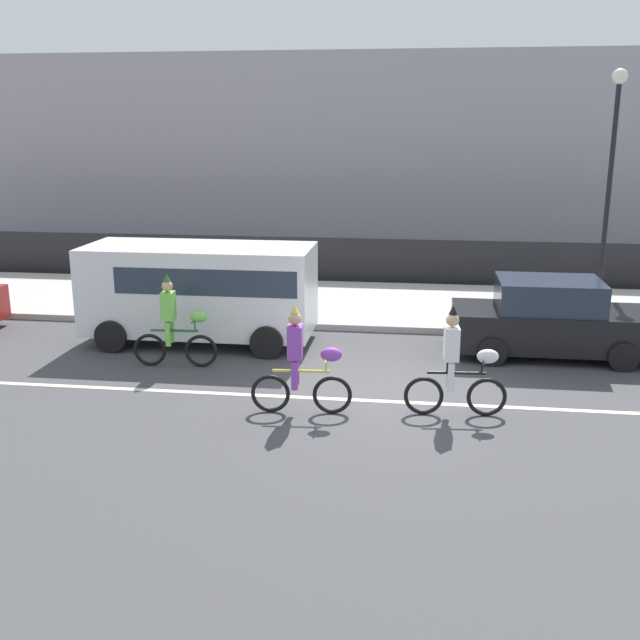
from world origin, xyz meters
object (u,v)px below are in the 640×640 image
object	(u,v)px
street_lamp_post	(612,157)
parade_cyclist_zebra	(457,368)
parade_cyclist_purple	(302,366)
parked_car_black	(551,320)
parked_van_white	(203,286)
parade_cyclist_lime	(175,326)

from	to	relation	value
street_lamp_post	parade_cyclist_zebra	bearing A→B (deg)	-118.28
parade_cyclist_zebra	street_lamp_post	size ratio (longest dim) A/B	0.33
parade_cyclist_purple	parked_car_black	world-z (taller)	parade_cyclist_purple
parade_cyclist_zebra	parked_van_white	size ratio (longest dim) A/B	0.38
parked_car_black	parade_cyclist_lime	bearing A→B (deg)	-166.99
parade_cyclist_purple	parade_cyclist_zebra	world-z (taller)	same
parade_cyclist_zebra	parked_van_white	world-z (taller)	parked_van_white
parade_cyclist_lime	parade_cyclist_purple	size ratio (longest dim) A/B	1.00
parade_cyclist_lime	parked_car_black	xyz separation A→B (m)	(7.58, 1.75, -0.06)
parade_cyclist_purple	parked_car_black	distance (m)	6.08
parade_cyclist_lime	parked_car_black	size ratio (longest dim) A/B	0.47
parade_cyclist_lime	parade_cyclist_zebra	bearing A→B (deg)	-19.18
parade_cyclist_lime	street_lamp_post	world-z (taller)	street_lamp_post
parked_van_white	parade_cyclist_zebra	bearing A→B (deg)	-34.24
parade_cyclist_zebra	street_lamp_post	world-z (taller)	street_lamp_post
parked_van_white	parked_car_black	bearing A→B (deg)	-0.15
parade_cyclist_zebra	parade_cyclist_lime	bearing A→B (deg)	160.82
parked_van_white	parade_cyclist_lime	bearing A→B (deg)	-92.68
parade_cyclist_zebra	parked_car_black	size ratio (longest dim) A/B	0.47
street_lamp_post	parked_car_black	bearing A→B (deg)	-116.75
parade_cyclist_lime	parade_cyclist_zebra	world-z (taller)	same
parade_cyclist_zebra	parked_van_white	distance (m)	6.56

